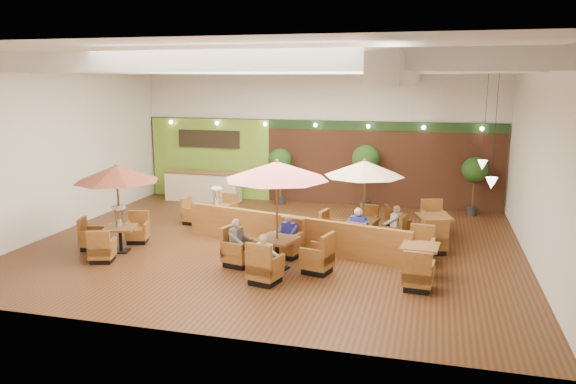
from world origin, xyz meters
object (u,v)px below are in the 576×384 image
(table_0, at_px, (116,189))
(topiary_0, at_px, (280,163))
(table_4, at_px, (419,261))
(diner_0, at_px, (265,253))
(service_counter, at_px, (203,186))
(diner_2, at_px, (238,238))
(diner_1, at_px, (288,231))
(booth_divider, at_px, (291,233))
(topiary_2, at_px, (475,172))
(diner_4, at_px, (395,221))
(diner_3, at_px, (359,226))
(table_3, at_px, (211,212))
(table_1, at_px, (277,196))
(table_2, at_px, (364,186))
(table_5, at_px, (422,229))
(topiary_1, at_px, (366,162))

(table_0, height_order, topiary_0, table_0)
(table_4, height_order, diner_0, diner_0)
(service_counter, height_order, table_0, table_0)
(diner_2, bearing_deg, table_4, 102.13)
(diner_1, bearing_deg, booth_divider, -65.33)
(topiary_2, relative_size, diner_4, 2.80)
(topiary_2, relative_size, diner_2, 2.64)
(diner_3, bearing_deg, table_4, -33.03)
(table_3, bearing_deg, topiary_2, 31.47)
(table_1, bearing_deg, booth_divider, 106.48)
(diner_1, bearing_deg, table_2, -116.47)
(booth_divider, bearing_deg, table_5, 39.55)
(diner_4, bearing_deg, topiary_0, 67.55)
(service_counter, relative_size, table_1, 1.03)
(diner_2, bearing_deg, table_3, -141.53)
(booth_divider, relative_size, diner_2, 8.89)
(table_2, bearing_deg, diner_4, 12.17)
(diner_0, bearing_deg, table_0, -175.66)
(table_4, relative_size, diner_0, 3.50)
(booth_divider, bearing_deg, table_4, -5.76)
(table_0, distance_m, topiary_1, 9.26)
(diner_4, bearing_deg, booth_divider, 132.38)
(topiary_2, xyz_separation_m, diner_0, (-5.14, -8.38, -0.81))
(booth_divider, xyz_separation_m, table_5, (3.59, 1.68, -0.10))
(table_4, bearing_deg, diner_2, -169.41)
(diner_0, bearing_deg, table_5, 72.28)
(table_5, height_order, diner_0, diner_0)
(booth_divider, relative_size, table_3, 2.93)
(table_1, relative_size, diner_1, 4.07)
(table_5, bearing_deg, booth_divider, -172.16)
(booth_divider, xyz_separation_m, table_3, (-3.25, 1.90, -0.05))
(booth_divider, relative_size, diner_4, 9.44)
(topiary_0, xyz_separation_m, diner_3, (3.77, -5.40, -0.84))
(table_1, xyz_separation_m, diner_2, (-1.04, 0.00, -1.16))
(diner_3, relative_size, diner_4, 1.12)
(diner_2, bearing_deg, table_1, 96.55)
(table_1, bearing_deg, topiary_0, 118.80)
(table_2, bearing_deg, service_counter, 160.37)
(table_5, height_order, diner_1, diner_1)
(diner_0, height_order, diner_3, diner_3)
(booth_divider, height_order, diner_1, diner_1)
(table_5, relative_size, topiary_2, 1.41)
(table_4, relative_size, table_5, 0.91)
(topiary_1, distance_m, diner_1, 6.52)
(service_counter, relative_size, diner_3, 3.58)
(booth_divider, relative_size, diner_0, 9.21)
(topiary_2, bearing_deg, table_0, -144.47)
(topiary_1, bearing_deg, diner_1, -101.78)
(diner_1, xyz_separation_m, diner_3, (1.81, 0.90, 0.05))
(table_3, distance_m, diner_4, 6.12)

